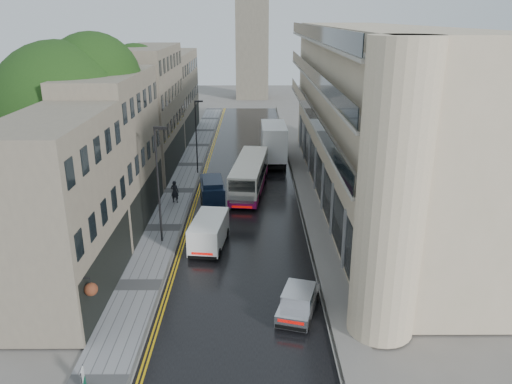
{
  "coord_description": "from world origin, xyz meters",
  "views": [
    {
      "loc": [
        0.77,
        -14.6,
        14.83
      ],
      "look_at": [
        0.92,
        18.0,
        3.31
      ],
      "focal_mm": 35.0,
      "sensor_mm": 36.0,
      "label": 1
    }
  ],
  "objects_px": {
    "silver_hatchback": "(278,313)",
    "white_van": "(190,242)",
    "navy_van": "(203,197)",
    "lamp_post_far": "(196,138)",
    "pedestrian": "(175,192)",
    "cream_bus": "(233,185)",
    "tree_far": "(118,111)",
    "tree_near": "(66,134)",
    "white_lorry": "(263,148)",
    "lamp_post_near": "(158,186)",
    "estate_sign": "(83,379)"
  },
  "relations": [
    {
      "from": "lamp_post_far",
      "to": "estate_sign",
      "type": "bearing_deg",
      "value": -100.08
    },
    {
      "from": "tree_near",
      "to": "navy_van",
      "type": "bearing_deg",
      "value": 16.53
    },
    {
      "from": "tree_far",
      "to": "white_lorry",
      "type": "distance_m",
      "value": 14.63
    },
    {
      "from": "white_lorry",
      "to": "lamp_post_far",
      "type": "xyz_separation_m",
      "value": [
        -6.55,
        -1.97,
        1.51
      ]
    },
    {
      "from": "white_lorry",
      "to": "tree_near",
      "type": "bearing_deg",
      "value": -134.88
    },
    {
      "from": "cream_bus",
      "to": "lamp_post_far",
      "type": "height_order",
      "value": "lamp_post_far"
    },
    {
      "from": "lamp_post_near",
      "to": "cream_bus",
      "type": "bearing_deg",
      "value": 70.05
    },
    {
      "from": "lamp_post_far",
      "to": "navy_van",
      "type": "bearing_deg",
      "value": -88.66
    },
    {
      "from": "pedestrian",
      "to": "tree_far",
      "type": "bearing_deg",
      "value": -38.24
    },
    {
      "from": "silver_hatchback",
      "to": "white_van",
      "type": "xyz_separation_m",
      "value": [
        -5.34,
        7.65,
        0.34
      ]
    },
    {
      "from": "silver_hatchback",
      "to": "cream_bus",
      "type": "bearing_deg",
      "value": 115.44
    },
    {
      "from": "tree_far",
      "to": "silver_hatchback",
      "type": "xyz_separation_m",
      "value": [
        14.19,
        -25.97,
        -5.5
      ]
    },
    {
      "from": "tree_far",
      "to": "silver_hatchback",
      "type": "height_order",
      "value": "tree_far"
    },
    {
      "from": "tree_far",
      "to": "lamp_post_near",
      "type": "relative_size",
      "value": 1.56
    },
    {
      "from": "cream_bus",
      "to": "lamp_post_near",
      "type": "xyz_separation_m",
      "value": [
        -4.6,
        -8.05,
        2.69
      ]
    },
    {
      "from": "white_lorry",
      "to": "lamp_post_far",
      "type": "distance_m",
      "value": 7.0
    },
    {
      "from": "silver_hatchback",
      "to": "navy_van",
      "type": "height_order",
      "value": "navy_van"
    },
    {
      "from": "cream_bus",
      "to": "white_lorry",
      "type": "bearing_deg",
      "value": 80.93
    },
    {
      "from": "tree_far",
      "to": "white_lorry",
      "type": "height_order",
      "value": "tree_far"
    },
    {
      "from": "tree_far",
      "to": "pedestrian",
      "type": "bearing_deg",
      "value": -53.18
    },
    {
      "from": "pedestrian",
      "to": "cream_bus",
      "type": "bearing_deg",
      "value": -159.07
    },
    {
      "from": "tree_near",
      "to": "cream_bus",
      "type": "xyz_separation_m",
      "value": [
        11.5,
        4.95,
        -5.51
      ]
    },
    {
      "from": "tree_near",
      "to": "navy_van",
      "type": "relative_size",
      "value": 3.05
    },
    {
      "from": "white_van",
      "to": "cream_bus",
      "type": "bearing_deg",
      "value": 83.75
    },
    {
      "from": "cream_bus",
      "to": "pedestrian",
      "type": "xyz_separation_m",
      "value": [
        -4.8,
        -0.5,
        -0.36
      ]
    },
    {
      "from": "pedestrian",
      "to": "lamp_post_near",
      "type": "xyz_separation_m",
      "value": [
        0.19,
        -7.55,
        3.05
      ]
    },
    {
      "from": "cream_bus",
      "to": "white_lorry",
      "type": "height_order",
      "value": "white_lorry"
    },
    {
      "from": "silver_hatchback",
      "to": "tree_near",
      "type": "bearing_deg",
      "value": 154.13
    },
    {
      "from": "white_lorry",
      "to": "estate_sign",
      "type": "height_order",
      "value": "white_lorry"
    },
    {
      "from": "pedestrian",
      "to": "lamp_post_far",
      "type": "relative_size",
      "value": 0.27
    },
    {
      "from": "tree_far",
      "to": "lamp_post_near",
      "type": "bearing_deg",
      "value": -67.72
    },
    {
      "from": "cream_bus",
      "to": "tree_near",
      "type": "bearing_deg",
      "value": -150.27
    },
    {
      "from": "tree_far",
      "to": "white_lorry",
      "type": "xyz_separation_m",
      "value": [
        13.94,
        1.82,
        -4.06
      ]
    },
    {
      "from": "silver_hatchback",
      "to": "lamp_post_near",
      "type": "relative_size",
      "value": 0.47
    },
    {
      "from": "white_van",
      "to": "lamp_post_far",
      "type": "distance_m",
      "value": 18.42
    },
    {
      "from": "silver_hatchback",
      "to": "lamp_post_far",
      "type": "xyz_separation_m",
      "value": [
        -6.8,
        25.83,
        2.94
      ]
    },
    {
      "from": "silver_hatchback",
      "to": "lamp_post_near",
      "type": "xyz_separation_m",
      "value": [
        -7.6,
        9.88,
        3.39
      ]
    },
    {
      "from": "cream_bus",
      "to": "lamp_post_far",
      "type": "bearing_deg",
      "value": 122.18
    },
    {
      "from": "tree_far",
      "to": "tree_near",
      "type": "bearing_deg",
      "value": -91.32
    },
    {
      "from": "tree_far",
      "to": "navy_van",
      "type": "relative_size",
      "value": 2.74
    },
    {
      "from": "tree_near",
      "to": "cream_bus",
      "type": "bearing_deg",
      "value": 23.3
    },
    {
      "from": "navy_van",
      "to": "lamp_post_far",
      "type": "height_order",
      "value": "lamp_post_far"
    },
    {
      "from": "white_lorry",
      "to": "pedestrian",
      "type": "relative_size",
      "value": 4.32
    },
    {
      "from": "lamp_post_near",
      "to": "lamp_post_far",
      "type": "xyz_separation_m",
      "value": [
        0.8,
        15.95,
        -0.44
      ]
    },
    {
      "from": "tree_near",
      "to": "silver_hatchback",
      "type": "distance_m",
      "value": 20.42
    },
    {
      "from": "cream_bus",
      "to": "white_van",
      "type": "distance_m",
      "value": 10.55
    },
    {
      "from": "cream_bus",
      "to": "silver_hatchback",
      "type": "height_order",
      "value": "cream_bus"
    },
    {
      "from": "cream_bus",
      "to": "pedestrian",
      "type": "height_order",
      "value": "cream_bus"
    },
    {
      "from": "white_lorry",
      "to": "tree_far",
      "type": "bearing_deg",
      "value": -173.58
    },
    {
      "from": "lamp_post_far",
      "to": "tree_near",
      "type": "bearing_deg",
      "value": -128.07
    }
  ]
}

